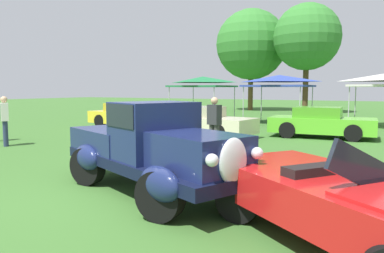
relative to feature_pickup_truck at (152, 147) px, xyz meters
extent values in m
plane|color=#386628|center=(-0.36, -0.39, -0.87)|extent=(120.00, 120.00, 0.00)
cube|color=black|center=(-0.04, 0.02, -0.31)|extent=(4.66, 3.05, 0.20)
cube|color=navy|center=(1.19, -0.50, 0.07)|extent=(1.94, 1.64, 0.60)
ellipsoid|color=silver|center=(1.97, -0.83, 0.05)|extent=(0.35, 0.54, 0.68)
cube|color=navy|center=(0.08, -0.03, 0.31)|extent=(1.51, 1.68, 1.04)
cube|color=black|center=(0.08, -0.03, 0.61)|extent=(1.44, 1.67, 0.40)
cube|color=navy|center=(-1.20, 0.50, -0.01)|extent=(2.33, 2.05, 0.48)
ellipsoid|color=navy|center=(1.54, 0.14, -0.31)|extent=(0.99, 0.69, 0.52)
ellipsoid|color=navy|center=(0.98, -1.19, -0.31)|extent=(0.99, 0.69, 0.52)
ellipsoid|color=navy|center=(-0.92, 1.17, -0.31)|extent=(0.99, 0.69, 0.52)
ellipsoid|color=navy|center=(-1.47, -0.16, -0.31)|extent=(0.99, 0.69, 0.52)
sphere|color=silver|center=(2.18, -0.44, 0.13)|extent=(0.18, 0.18, 0.18)
sphere|color=silver|center=(1.84, -1.25, 0.13)|extent=(0.18, 0.18, 0.18)
cylinder|color=black|center=(1.54, 0.14, -0.49)|extent=(0.76, 0.24, 0.76)
cylinder|color=black|center=(0.98, -1.19, -0.49)|extent=(0.76, 0.24, 0.76)
cylinder|color=black|center=(-0.92, 1.17, -0.49)|extent=(0.76, 0.24, 0.76)
cylinder|color=black|center=(-1.47, -0.16, -0.49)|extent=(0.76, 0.24, 0.76)
cube|color=red|center=(3.45, -0.78, -0.30)|extent=(4.29, 3.76, 0.52)
cube|color=black|center=(3.66, -0.93, 0.12)|extent=(0.78, 1.04, 0.82)
cube|color=black|center=(3.14, -0.55, -0.06)|extent=(0.93, 1.14, 0.28)
cylinder|color=black|center=(2.90, 0.58, -0.54)|extent=(0.66, 0.20, 0.66)
cylinder|color=black|center=(1.99, -0.67, -0.54)|extent=(0.66, 0.20, 0.66)
cube|color=yellow|center=(-7.75, 9.12, -0.37)|extent=(4.79, 2.30, 0.60)
cube|color=gold|center=(-7.93, 9.15, 0.13)|extent=(2.20, 1.71, 0.44)
cylinder|color=black|center=(-6.49, 8.17, -0.55)|extent=(0.64, 0.22, 0.64)
cylinder|color=black|center=(-9.22, 8.55, -0.55)|extent=(0.64, 0.22, 0.64)
cube|color=beige|center=(-3.13, 7.86, -0.37)|extent=(4.71, 2.21, 0.60)
cube|color=#B3AB8E|center=(-3.31, 7.88, 0.13)|extent=(2.16, 1.67, 0.44)
cylinder|color=black|center=(-1.87, 6.93, -0.55)|extent=(0.64, 0.22, 0.64)
cylinder|color=black|center=(-4.57, 7.25, -0.55)|extent=(0.64, 0.22, 0.64)
cube|color=#60C62D|center=(1.31, 9.83, -0.37)|extent=(4.08, 1.93, 0.60)
cube|color=#4D9F24|center=(1.16, 9.82, 0.13)|extent=(1.84, 1.55, 0.44)
cylinder|color=black|center=(2.56, 9.13, -0.55)|extent=(0.64, 0.22, 0.64)
cylinder|color=black|center=(0.17, 8.98, -0.55)|extent=(0.64, 0.22, 0.64)
cylinder|color=#283351|center=(-7.57, 2.22, -0.44)|extent=(0.16, 0.16, 0.86)
cylinder|color=#283351|center=(-7.74, 2.33, -0.44)|extent=(0.16, 0.16, 0.86)
cube|color=silver|center=(-7.66, 2.28, 0.29)|extent=(0.47, 0.42, 0.60)
sphere|color=tan|center=(-7.66, 2.28, 0.71)|extent=(0.22, 0.22, 0.22)
cylinder|color=#383838|center=(-0.79, 4.48, -0.44)|extent=(0.16, 0.16, 0.86)
cylinder|color=#383838|center=(-0.98, 4.54, -0.44)|extent=(0.16, 0.16, 0.86)
cube|color=#2D2D33|center=(-0.89, 4.51, 0.29)|extent=(0.45, 0.35, 0.60)
sphere|color=tan|center=(-0.89, 4.51, 0.71)|extent=(0.22, 0.22, 0.22)
cylinder|color=#B7B7BC|center=(-5.33, 16.78, 0.16)|extent=(0.05, 0.05, 2.05)
cylinder|color=#B7B7BC|center=(-5.33, 13.73, 0.16)|extent=(0.05, 0.05, 2.05)
cylinder|color=#B7B7BC|center=(-8.38, 16.78, 0.16)|extent=(0.05, 0.05, 2.05)
cylinder|color=#B7B7BC|center=(-8.38, 13.73, 0.16)|extent=(0.05, 0.05, 2.05)
cube|color=#1E703D|center=(-6.85, 15.25, 1.23)|extent=(3.39, 3.39, 0.10)
pyramid|color=#1E703D|center=(-6.85, 15.25, 1.65)|extent=(3.32, 3.32, 0.38)
cylinder|color=#B7B7BC|center=(-0.41, 16.60, 0.16)|extent=(0.05, 0.05, 2.05)
cylinder|color=#B7B7BC|center=(-0.41, 13.55, 0.16)|extent=(0.05, 0.05, 2.05)
cylinder|color=#B7B7BC|center=(-3.47, 16.60, 0.16)|extent=(0.05, 0.05, 2.05)
cylinder|color=#B7B7BC|center=(-3.47, 13.55, 0.16)|extent=(0.05, 0.05, 2.05)
cube|color=#2D429E|center=(-1.94, 15.07, 1.23)|extent=(3.39, 3.39, 0.10)
pyramid|color=#2D429E|center=(-1.94, 15.07, 1.65)|extent=(3.33, 3.33, 0.38)
cylinder|color=#B7B7BC|center=(1.85, 16.95, 0.16)|extent=(0.05, 0.05, 2.05)
cylinder|color=#B7B7BC|center=(1.85, 13.92, 0.16)|extent=(0.05, 0.05, 2.05)
cylinder|color=brown|center=(-7.85, 26.59, 1.22)|extent=(0.44, 0.44, 4.17)
sphere|color=#337A2D|center=(-7.85, 26.59, 5.03)|extent=(6.27, 6.27, 6.27)
cylinder|color=#47331E|center=(-2.69, 25.26, 1.43)|extent=(0.44, 0.44, 4.61)
sphere|color=#337A2D|center=(-2.69, 25.26, 5.20)|extent=(5.31, 5.31, 5.31)
camera|label=1|loc=(3.95, -5.59, 1.07)|focal=34.79mm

